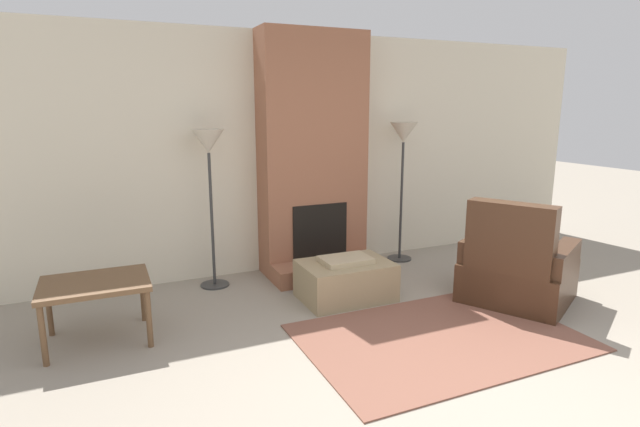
% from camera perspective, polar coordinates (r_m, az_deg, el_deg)
% --- Properties ---
extents(ground_plane, '(24.00, 24.00, 0.00)m').
position_cam_1_polar(ground_plane, '(3.49, 19.83, -20.04)').
color(ground_plane, gray).
extents(wall_back, '(7.83, 0.06, 2.60)m').
position_cam_1_polar(wall_back, '(5.68, -1.73, 6.92)').
color(wall_back, beige).
rests_on(wall_back, ground_plane).
extents(fireplace, '(1.17, 0.74, 2.60)m').
position_cam_1_polar(fireplace, '(5.46, -0.74, 5.91)').
color(fireplace, '#935B42').
rests_on(fireplace, ground_plane).
extents(ottoman, '(0.85, 0.60, 0.41)m').
position_cam_1_polar(ottoman, '(4.83, 2.94, -7.56)').
color(ottoman, '#998460').
rests_on(ottoman, ground_plane).
extents(armchair, '(1.23, 1.23, 1.00)m').
position_cam_1_polar(armchair, '(5.05, 21.44, -6.32)').
color(armchair, '#422819').
rests_on(armchair, ground_plane).
extents(side_table, '(0.79, 0.61, 0.50)m').
position_cam_1_polar(side_table, '(4.27, -24.31, -7.80)').
color(side_table, brown).
rests_on(side_table, ground_plane).
extents(floor_lamp_left, '(0.32, 0.32, 1.60)m').
position_cam_1_polar(floor_lamp_left, '(5.03, -12.60, 6.69)').
color(floor_lamp_left, '#333333').
rests_on(floor_lamp_left, ground_plane).
extents(floor_lamp_right, '(0.32, 0.32, 1.64)m').
position_cam_1_polar(floor_lamp_right, '(5.90, 9.50, 7.91)').
color(floor_lamp_right, '#333333').
rests_on(floor_lamp_right, ground_plane).
extents(area_rug, '(2.19, 1.46, 0.01)m').
position_cam_1_polar(area_rug, '(4.23, 13.53, -13.59)').
color(area_rug, brown).
rests_on(area_rug, ground_plane).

